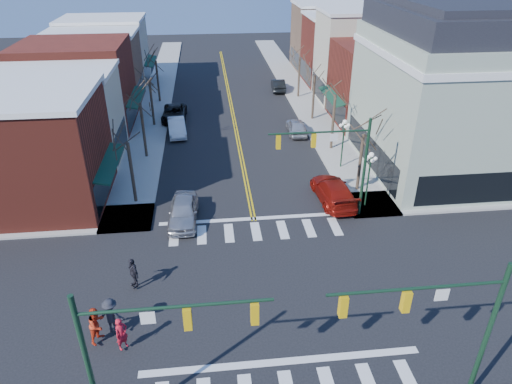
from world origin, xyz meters
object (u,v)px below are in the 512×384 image
object	(u,v)px
victorian_corner	(452,90)
pedestrian_red_a	(122,334)
pedestrian_red_b	(97,324)
car_left_mid	(177,127)
car_left_far	(174,113)
lamppost_midblock	(344,136)
car_right_near	(333,191)
car_right_far	(278,85)
pedestrian_dark_b	(111,315)
car_right_mid	(296,126)
car_left_near	(183,211)
lamppost_corner	(369,170)
pedestrian_dark_a	(133,273)

from	to	relation	value
victorian_corner	pedestrian_red_a	xyz separation A→B (m)	(-23.80, -17.56, -5.64)
pedestrian_red_a	pedestrian_red_b	world-z (taller)	pedestrian_red_b
car_left_mid	victorian_corner	bearing A→B (deg)	-29.60
car_left_far	pedestrian_red_a	distance (m)	31.62
lamppost_midblock	car_right_near	xyz separation A→B (m)	(-2.08, -5.35, -2.13)
car_left_mid	car_right_far	xyz separation A→B (m)	(12.31, 13.86, -0.04)
victorian_corner	car_left_far	world-z (taller)	victorian_corner
car_right_near	pedestrian_dark_b	world-z (taller)	pedestrian_dark_b
car_right_mid	car_right_far	world-z (taller)	car_right_mid
car_left_mid	car_right_mid	world-z (taller)	car_left_mid
victorian_corner	car_right_far	size ratio (longest dim) A/B	3.20
car_left_near	car_right_far	size ratio (longest dim) A/B	1.08
car_left_mid	pedestrian_dark_b	size ratio (longest dim) A/B	2.43
car_right_near	car_right_far	world-z (taller)	car_right_near
lamppost_corner	car_right_near	bearing A→B (deg)	151.08
lamppost_midblock	car_right_near	bearing A→B (deg)	-111.21
lamppost_corner	car_right_mid	world-z (taller)	lamppost_corner
pedestrian_red_b	pedestrian_red_a	bearing A→B (deg)	-91.73
car_left_near	car_right_mid	world-z (taller)	car_left_near
car_left_mid	car_right_mid	size ratio (longest dim) A/B	1.07
pedestrian_red_b	lamppost_corner	bearing A→B (deg)	-31.41
pedestrian_red_b	car_right_near	bearing A→B (deg)	-25.07
car_left_far	pedestrian_dark_b	world-z (taller)	pedestrian_dark_b
car_right_near	car_right_far	xyz separation A→B (m)	(0.28, 28.52, -0.10)
car_left_mid	car_right_near	size ratio (longest dim) A/B	0.82
car_right_far	lamppost_midblock	bearing A→B (deg)	97.35
victorian_corner	lamppost_corner	world-z (taller)	victorian_corner
car_left_far	pedestrian_red_b	size ratio (longest dim) A/B	2.75
lamppost_midblock	car_right_far	xyz separation A→B (m)	(-1.80, 23.17, -2.23)
car_left_near	lamppost_corner	bearing A→B (deg)	5.02
pedestrian_dark_a	pedestrian_dark_b	size ratio (longest dim) A/B	0.96
car_left_near	pedestrian_dark_a	distance (m)	7.11
victorian_corner	car_right_mid	bearing A→B (deg)	140.43
victorian_corner	lamppost_corner	bearing A→B (deg)	-144.14
car_left_far	car_right_near	size ratio (longest dim) A/B	0.94
car_left_near	pedestrian_dark_b	size ratio (longest dim) A/B	2.48
victorian_corner	car_left_far	bearing A→B (deg)	148.43
car_left_near	car_left_far	xyz separation A→B (m)	(-1.55, 20.54, -0.07)
pedestrian_red_a	pedestrian_dark_b	bearing A→B (deg)	73.58
lamppost_corner	pedestrian_red_b	bearing A→B (deg)	-146.77
lamppost_midblock	pedestrian_red_a	distance (m)	23.88
pedestrian_red_b	pedestrian_dark_b	bearing A→B (deg)	-20.78
victorian_corner	pedestrian_dark_b	bearing A→B (deg)	-146.14
car_right_far	pedestrian_red_b	distance (m)	43.26
car_right_near	car_right_far	size ratio (longest dim) A/B	1.28
car_right_mid	pedestrian_red_b	world-z (taller)	pedestrian_red_b
pedestrian_red_a	car_left_near	bearing A→B (deg)	31.88
victorian_corner	car_right_mid	distance (m)	14.92
victorian_corner	car_right_far	world-z (taller)	victorian_corner
lamppost_corner	car_left_mid	world-z (taller)	lamppost_corner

